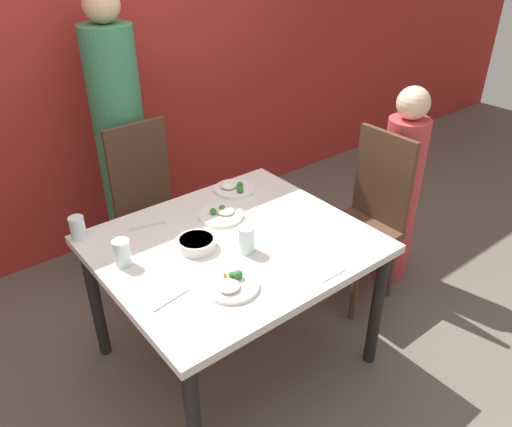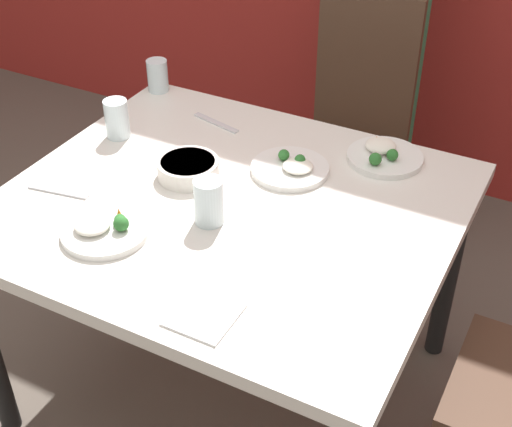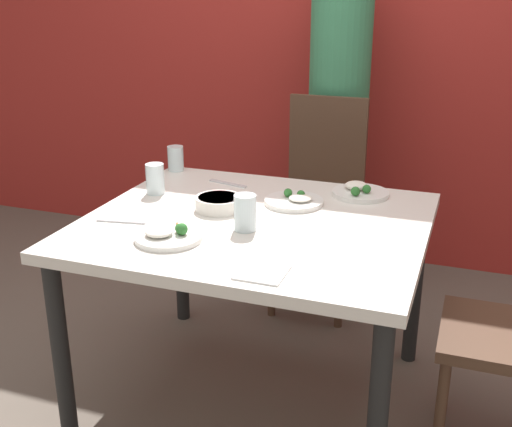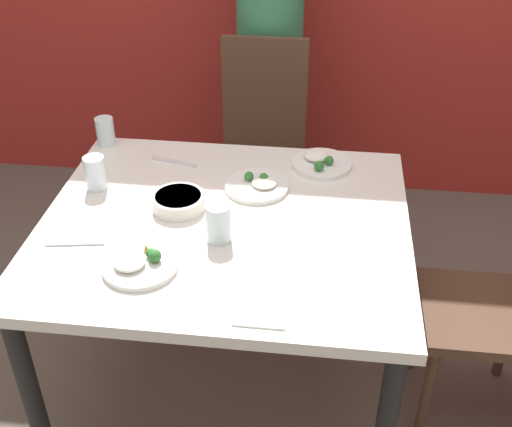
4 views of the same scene
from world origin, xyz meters
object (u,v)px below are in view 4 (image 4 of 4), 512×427
person_adult (269,66)px  plate_rice_adult (321,162)px  chair_adult_spot (262,149)px  glass_water_tall (105,131)px  bowl_curry (178,201)px  chair_child_spot (512,295)px

person_adult → plate_rice_adult: person_adult is taller
chair_adult_spot → glass_water_tall: size_ratio=9.29×
person_adult → glass_water_tall: (-0.57, -0.72, -0.02)m
plate_rice_adult → glass_water_tall: size_ratio=2.02×
plate_rice_adult → chair_adult_spot: bearing=119.8°
person_adult → chair_adult_spot: bearing=-90.0°
person_adult → bowl_curry: (-0.19, -1.13, -0.05)m
chair_adult_spot → plate_rice_adult: chair_adult_spot is taller
chair_child_spot → person_adult: bearing=-142.7°
glass_water_tall → plate_rice_adult: bearing=-5.0°
chair_child_spot → plate_rice_adult: chair_child_spot is taller
chair_adult_spot → bowl_curry: 0.87m
glass_water_tall → person_adult: bearing=51.6°
chair_adult_spot → glass_water_tall: 0.74m
chair_adult_spot → bowl_curry: size_ratio=5.84×
plate_rice_adult → glass_water_tall: glass_water_tall is taller
chair_adult_spot → chair_child_spot: 1.28m
person_adult → glass_water_tall: 0.91m
plate_rice_adult → person_adult: bearing=109.0°
chair_adult_spot → chair_child_spot: same height
chair_adult_spot → person_adult: person_adult is taller
chair_adult_spot → person_adult: size_ratio=0.59×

